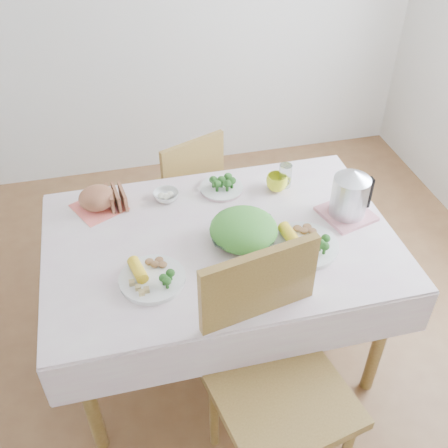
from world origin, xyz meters
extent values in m
plane|color=brown|center=(0.00, 0.00, 0.00)|extent=(3.60, 3.60, 0.00)
cube|color=brown|center=(0.00, 0.00, 0.38)|extent=(1.40, 0.90, 0.75)
cube|color=silver|center=(0.00, 0.00, 0.76)|extent=(1.50, 1.00, 0.01)
cube|color=brown|center=(0.08, -0.65, 0.46)|extent=(0.56, 0.56, 1.06)
cube|color=brown|center=(-0.07, 0.80, 0.47)|extent=(0.52, 0.52, 0.88)
imported|color=white|center=(0.09, -0.04, 0.80)|extent=(0.34, 0.34, 0.07)
cylinder|color=white|center=(-0.32, -0.19, 0.77)|extent=(0.29, 0.29, 0.02)
cylinder|color=white|center=(0.33, -0.14, 0.77)|extent=(0.35, 0.35, 0.02)
cylinder|color=beige|center=(0.08, 0.34, 0.77)|extent=(0.26, 0.26, 0.02)
cube|color=#FD7065|center=(-0.50, 0.34, 0.76)|extent=(0.28, 0.28, 0.00)
ellipsoid|color=brown|center=(-0.50, 0.34, 0.82)|extent=(0.20, 0.19, 0.10)
imported|color=white|center=(-0.19, 0.33, 0.78)|extent=(0.12, 0.12, 0.04)
imported|color=yellow|center=(0.34, 0.28, 0.80)|extent=(0.13, 0.13, 0.08)
cylinder|color=white|center=(0.39, 0.30, 0.83)|extent=(0.06, 0.06, 0.12)
cube|color=#CC7D87|center=(0.59, 0.02, 0.77)|extent=(0.26, 0.26, 0.02)
cylinder|color=#B2B5BA|center=(0.59, 0.02, 0.88)|extent=(0.18, 0.18, 0.23)
cube|color=silver|center=(0.17, -0.22, 0.76)|extent=(0.11, 0.16, 0.00)
cube|color=silver|center=(0.05, -0.29, 0.76)|extent=(0.18, 0.05, 0.00)
camera|label=1|loc=(-0.38, -1.65, 2.26)|focal=42.00mm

